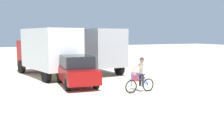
{
  "coord_description": "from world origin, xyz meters",
  "views": [
    {
      "loc": [
        -5.97,
        -9.24,
        2.93
      ],
      "look_at": [
        0.36,
        3.42,
        1.1
      ],
      "focal_mm": 43.75,
      "sensor_mm": 36.0,
      "label": 1
    }
  ],
  "objects": [
    {
      "name": "ground_plane",
      "position": [
        0.0,
        0.0,
        0.0
      ],
      "size": [
        120.0,
        120.0,
        0.0
      ],
      "primitive_type": "plane",
      "color": "beige"
    },
    {
      "name": "box_truck_grey_hauler",
      "position": [
        2.22,
        10.47,
        1.87
      ],
      "size": [
        2.8,
        6.89,
        3.35
      ],
      "color": "#9E9EA3",
      "rests_on": "ground"
    },
    {
      "name": "box_truck_avon_van",
      "position": [
        -1.49,
        9.91,
        1.87
      ],
      "size": [
        3.31,
        7.02,
        3.35
      ],
      "color": "white",
      "rests_on": "ground"
    },
    {
      "name": "cyclist_orange_shirt",
      "position": [
        1.5,
        2.4,
        0.85
      ],
      "size": [
        1.73,
        0.52,
        1.82
      ],
      "color": "black",
      "rests_on": "ground"
    },
    {
      "name": "sedan_parked",
      "position": [
        -0.86,
        5.56,
        0.88
      ],
      "size": [
        2.22,
        4.37,
        1.76
      ],
      "color": "maroon",
      "rests_on": "ground"
    },
    {
      "name": "supply_crate",
      "position": [
        3.26,
        5.61,
        0.23
      ],
      "size": [
        1.03,
        1.05,
        0.47
      ],
      "primitive_type": "cube",
      "rotation": [
        0.0,
        0.0,
        2.52
      ],
      "color": "#9E2D2D",
      "rests_on": "ground"
    }
  ]
}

